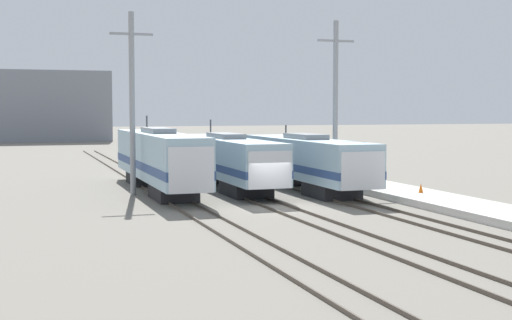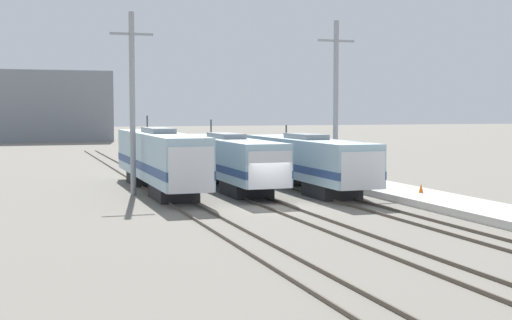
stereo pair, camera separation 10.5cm
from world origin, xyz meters
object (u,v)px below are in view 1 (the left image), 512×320
Objects in this scene: locomotive_center at (228,160)px; traffic_cone at (421,188)px; locomotive_far_right at (308,162)px; catenary_tower_right at (335,102)px; locomotive_far_left at (159,159)px; catenary_tower_left at (132,101)px.

traffic_cone is (9.76, -9.52, -1.30)m from locomotive_center.
locomotive_far_right is 1.46× the size of catenary_tower_right.
locomotive_far_left is at bearing 174.68° from catenary_tower_right.
locomotive_center is 8.82m from catenary_tower_right.
locomotive_far_left reaches higher than traffic_cone.
locomotive_center is at bearing 135.73° from traffic_cone.
locomotive_center is 31.65× the size of traffic_cone.
traffic_cone is at bearing -44.27° from locomotive_center.
locomotive_center is 13.69m from traffic_cone.
locomotive_far_left is 13.25m from catenary_tower_right.
locomotive_far_left reaches higher than locomotive_center.
catenary_tower_left is 1.00× the size of catenary_tower_right.
catenary_tower_left is at bearing 180.00° from catenary_tower_right.
catenary_tower_right is 10.08m from traffic_cone.
catenary_tower_right is at bearing -5.32° from locomotive_far_left.
catenary_tower_right reaches higher than traffic_cone.
catenary_tower_left is at bearing 172.32° from locomotive_far_right.
locomotive_far_left is 10.22m from locomotive_far_right.
locomotive_far_right is 12.62m from catenary_tower_left.
catenary_tower_right is (2.77, 1.59, 4.14)m from locomotive_far_right.
locomotive_far_left is 4.56m from catenary_tower_left.
catenary_tower_left is at bearing -169.48° from locomotive_center.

